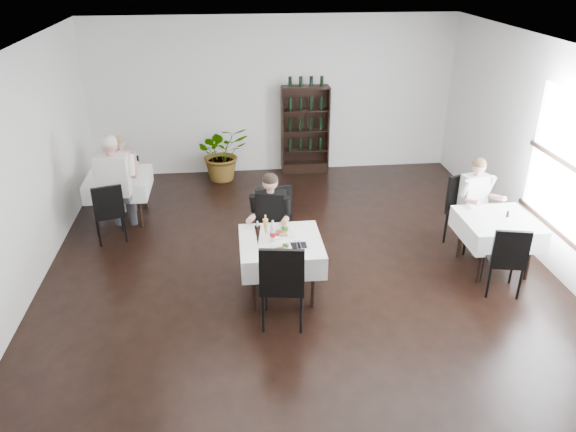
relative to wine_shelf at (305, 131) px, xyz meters
The scene contains 23 objects.
room_shell 4.40m from the wine_shelf, 97.92° to the right, with size 9.00×9.00×9.00m.
wine_shelf is the anchor object (origin of this frame).
main_table 4.41m from the wine_shelf, 101.78° to the right, with size 1.03×1.03×0.77m.
left_table 3.77m from the wine_shelf, 151.20° to the right, with size 0.98×0.98×0.77m.
right_table 4.54m from the wine_shelf, 62.38° to the right, with size 0.98×0.98×0.77m.
potted_tree 1.67m from the wine_shelf, behind, with size 0.97×0.84×1.08m, color #26581E.
main_chair_far 3.73m from the wine_shelf, 103.55° to the right, with size 0.65×0.65×1.15m.
main_chair_near 5.12m from the wine_shelf, 100.71° to the right, with size 0.58×0.58×1.12m.
left_chair_far 3.51m from the wine_shelf, 159.31° to the right, with size 0.48×0.48×0.87m.
left_chair_near 4.25m from the wine_shelf, 141.80° to the right, with size 0.54×0.55×0.96m.
right_chair_far 3.81m from the wine_shelf, 59.05° to the right, with size 0.64×0.64×1.08m.
right_chair_near 5.05m from the wine_shelf, 67.39° to the right, with size 0.53×0.53×0.98m.
diner_main 3.85m from the wine_shelf, 104.89° to the right, with size 0.59×0.62×1.42m.
diner_left_far 3.55m from the wine_shelf, 158.33° to the right, with size 0.51×0.53×1.25m.
diner_left_near 4.00m from the wine_shelf, 143.65° to the right, with size 0.63×0.63×1.65m.
diner_right_far 3.95m from the wine_shelf, 58.50° to the right, with size 0.58×0.61×1.39m.
plate_far 4.24m from the wine_shelf, 101.92° to the right, with size 0.35×0.35×0.09m.
plate_near 4.66m from the wine_shelf, 101.13° to the right, with size 0.25×0.25×0.07m.
pilsner_dark 4.58m from the wine_shelf, 105.11° to the right, with size 0.08×0.08×0.33m.
pilsner_lager 4.33m from the wine_shelf, 104.45° to the right, with size 0.07×0.07×0.31m.
coke_bottle 4.43m from the wine_shelf, 103.02° to the right, with size 0.07×0.07×0.29m.
napkin_cutlery 4.53m from the wine_shelf, 98.84° to the right, with size 0.20×0.22×0.02m.
pepper_mill 4.56m from the wine_shelf, 60.65° to the right, with size 0.03×0.03×0.09m, color black.
Camera 1 is at (-0.88, -6.18, 4.10)m, focal length 35.00 mm.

